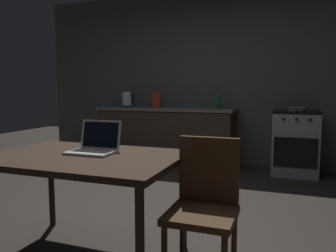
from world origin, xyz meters
TOP-DOWN VIEW (x-y plane):
  - ground_plane at (0.00, 0.00)m, footprint 12.00×12.00m
  - back_wall at (0.30, 2.57)m, footprint 6.40×0.10m
  - kitchen_counter at (-0.61, 2.22)m, footprint 2.16×0.64m
  - stove_oven at (1.30, 2.21)m, footprint 0.60×0.62m
  - dining_table at (-0.11, -0.78)m, footprint 1.32×0.90m
  - chair at (0.74, -0.77)m, footprint 0.40×0.40m
  - laptop at (-0.09, -0.68)m, footprint 0.32×0.27m
  - electric_kettle at (-1.29, 2.22)m, footprint 0.20×0.18m
  - bottle at (0.23, 2.17)m, footprint 0.07×0.07m
  - frying_pan at (1.30, 2.19)m, footprint 0.25×0.42m
  - cereal_box at (-0.78, 2.24)m, footprint 0.13×0.05m

SIDE VIEW (x-z plane):
  - ground_plane at x=0.00m, z-range 0.00..0.00m
  - stove_oven at x=1.30m, z-range 0.00..0.89m
  - kitchen_counter at x=-0.61m, z-range 0.00..0.90m
  - chair at x=0.74m, z-range 0.07..0.95m
  - dining_table at x=-0.11m, z-range 0.30..1.04m
  - laptop at x=-0.09m, z-range 0.67..0.89m
  - frying_pan at x=1.30m, z-range 0.90..0.94m
  - electric_kettle at x=-1.29m, z-range 0.89..1.14m
  - cereal_box at x=-0.78m, z-range 0.90..1.14m
  - bottle at x=0.23m, z-range 0.89..1.17m
  - back_wall at x=0.30m, z-range 0.00..2.72m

